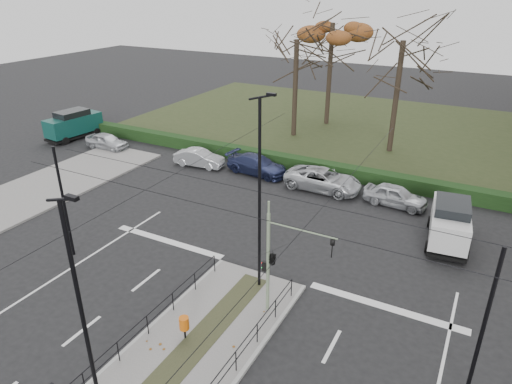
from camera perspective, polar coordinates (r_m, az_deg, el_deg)
ground at (r=19.43m, az=-6.49°, el=-17.72°), size 140.00×140.00×0.00m
median_island at (r=18.00m, az=-11.29°, el=-22.10°), size 4.40×15.00×0.14m
park at (r=47.75m, az=9.29°, el=8.59°), size 38.00×26.00×0.10m
hedge at (r=35.78m, az=2.15°, el=4.15°), size 38.00×1.00×1.00m
median_railing at (r=17.31m, az=-11.77°, el=-20.24°), size 4.14×13.24×0.92m
catenary at (r=18.44m, az=-4.17°, el=-6.88°), size 20.00×34.00×6.00m
traffic_light at (r=18.81m, az=2.27°, el=-8.17°), size 3.21×1.78×4.66m
litter_bin at (r=18.87m, az=-8.98°, el=-15.93°), size 0.39×0.39×1.01m
streetlamp_median_near at (r=13.89m, az=-20.55°, el=-15.68°), size 0.70×0.14×8.41m
streetlamp_median_far at (r=19.50m, az=0.49°, el=-0.49°), size 0.76×0.15×9.08m
parked_car_first at (r=41.38m, az=-18.15°, el=6.06°), size 3.98×1.61×1.35m
parked_car_second at (r=35.77m, az=-7.08°, el=4.23°), size 4.09×1.77×1.31m
parked_car_third at (r=34.02m, az=0.14°, el=3.41°), size 4.99×2.47×1.39m
parked_car_fourth at (r=31.68m, az=8.39°, el=1.55°), size 5.36×2.55×1.48m
white_van at (r=26.88m, az=23.06°, el=-3.43°), size 2.52×4.81×2.46m
green_van at (r=45.21m, az=-21.84°, el=7.91°), size 2.53×5.33×2.57m
rust_tree at (r=45.50m, az=9.59°, el=20.13°), size 9.44×9.44×12.60m
bare_tree_center at (r=38.58m, az=17.82°, el=16.62°), size 7.53×7.53×11.85m
bare_tree_near at (r=41.43m, az=5.11°, el=17.62°), size 7.50×7.50×11.33m
parked_car_fifth at (r=30.44m, az=17.04°, el=-0.43°), size 4.12×1.91×1.36m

